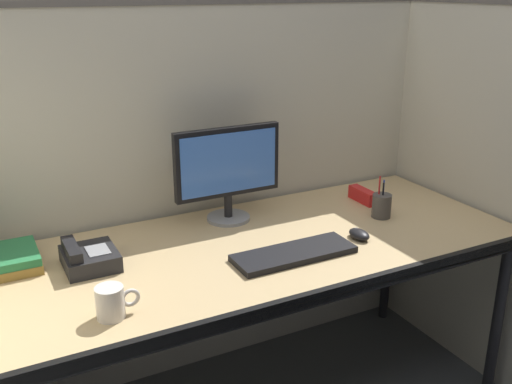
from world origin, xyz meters
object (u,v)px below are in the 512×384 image
Objects in this scene: computer_mouse at (359,234)px; pen_cup at (382,206)px; monitor_center at (228,168)px; keyboard_main at (294,254)px; book_stack at (15,259)px; desk_phone at (88,258)px; coffee_mug at (111,302)px; desk at (264,257)px; red_stapler at (363,195)px.

computer_mouse is 0.25m from pen_cup.
monitor_center reaches higher than computer_mouse.
keyboard_main is 2.03× the size of book_stack.
monitor_center is 2.03× the size of book_stack.
book_stack is 1.12× the size of desk_phone.
coffee_mug is 0.66× the size of desk_phone.
monitor_center reaches higher than pen_cup.
computer_mouse is 0.76× the size of coffee_mug.
monitor_center reaches higher than coffee_mug.
coffee_mug reaches higher than desk_phone.
monitor_center is at bearing 15.28° from desk_phone.
coffee_mug is (-0.61, -0.23, 0.10)m from desk.
red_stapler is at bearing 31.26° from keyboard_main.
red_stapler is at bearing 76.60° from pen_cup.
monitor_center is 2.87× the size of red_stapler.
coffee_mug reaches higher than desk.
monitor_center reaches higher than red_stapler.
keyboard_main is at bearing -22.73° from book_stack.
keyboard_main is (0.04, -0.14, 0.06)m from desk.
red_stapler is at bearing 51.06° from computer_mouse.
coffee_mug is at bearing -167.75° from pen_cup.
red_stapler is (1.40, -0.03, -0.00)m from book_stack.
desk_phone is at bearing 175.19° from pen_cup.
monitor_center is at bearing 132.12° from computer_mouse.
pen_cup is at bearing -4.81° from desk_phone.
desk is 0.66m from coffee_mug.
monitor_center is 0.63m from red_stapler.
computer_mouse is 0.57× the size of pen_cup.
keyboard_main is 0.69m from desk_phone.
pen_cup is (1.35, -0.21, 0.02)m from book_stack.
monitor_center is at bearing 40.40° from coffee_mug.
desk_phone is at bearing 158.99° from keyboard_main.
red_stapler is 1.18m from desk_phone.
desk_phone is (0.01, 0.35, -0.01)m from coffee_mug.
book_stack is (-0.80, -0.05, -0.19)m from monitor_center.
monitor_center reaches higher than keyboard_main.
pen_cup is (0.54, 0.02, 0.10)m from desk.
keyboard_main is at bearing -176.12° from computer_mouse.
pen_cup is (1.15, 0.25, 0.00)m from coffee_mug.
pen_cup is at bearing 1.62° from desk.
desk is 4.42× the size of keyboard_main.
pen_cup is at bearing 12.25° from coffee_mug.
book_stack is at bearing 178.65° from red_stapler.
keyboard_main is 3.41× the size of coffee_mug.
pen_cup is 0.89× the size of desk_phone.
monitor_center is 0.56m from computer_mouse.
coffee_mug is (-0.94, -0.12, 0.03)m from computer_mouse.
desk_phone reaches higher than keyboard_main.
desk is 0.62m from red_stapler.
keyboard_main is at bearing -81.68° from monitor_center.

